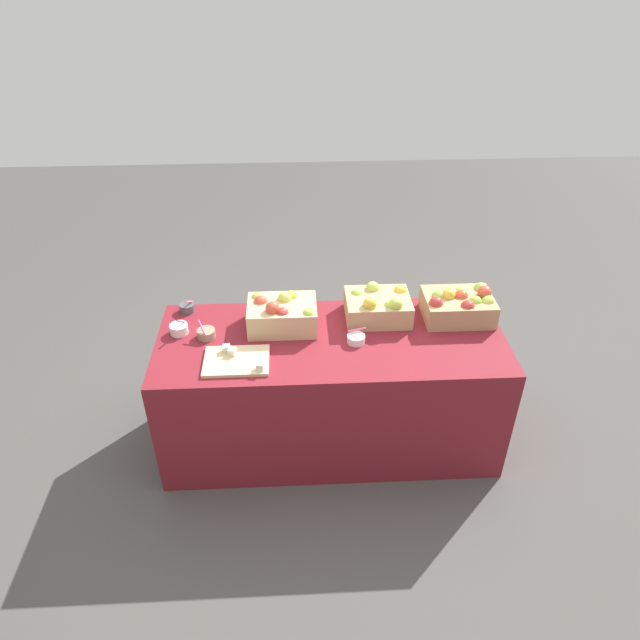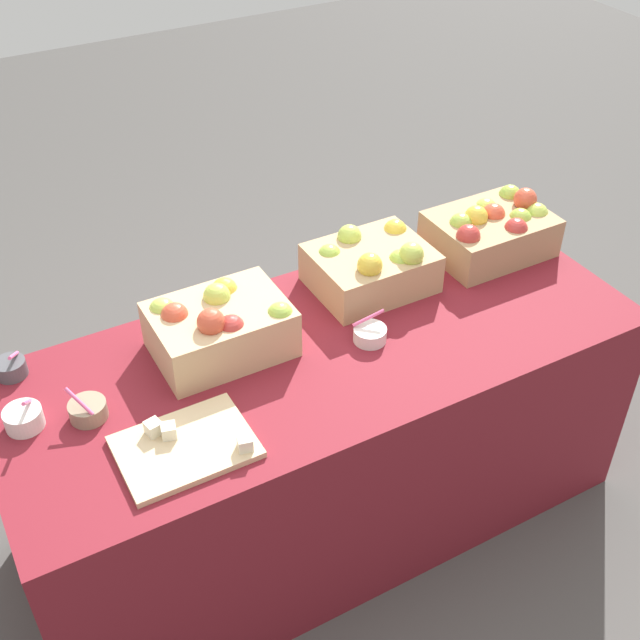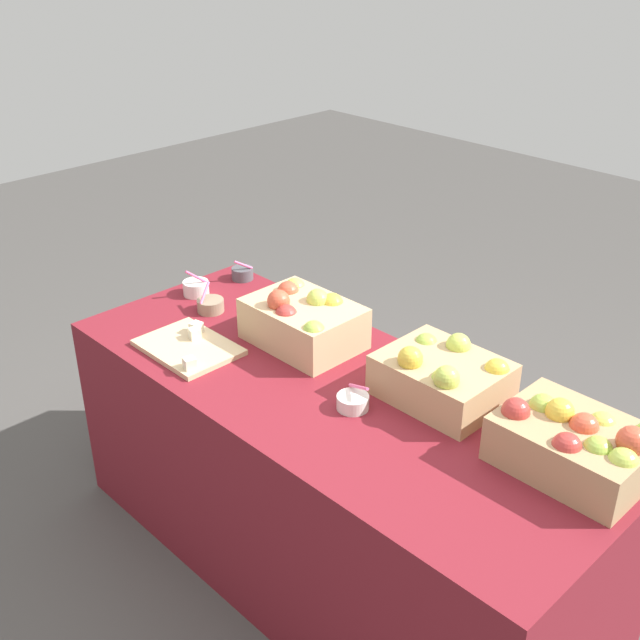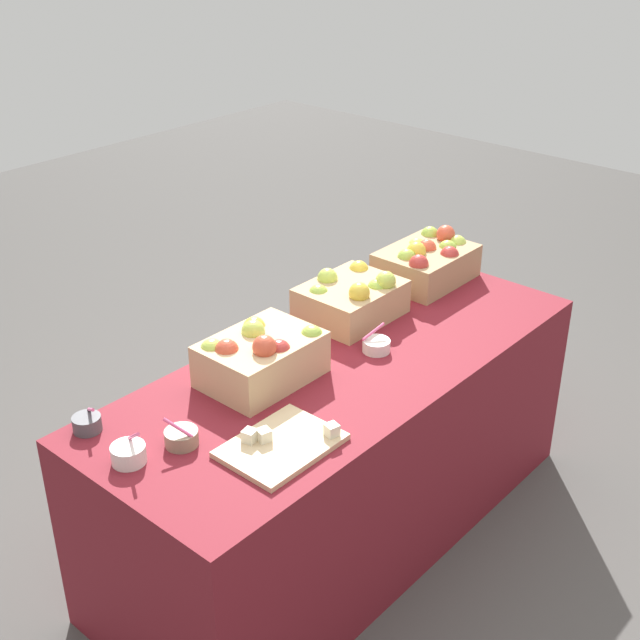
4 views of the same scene
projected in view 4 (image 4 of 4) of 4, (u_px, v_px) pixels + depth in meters
ground_plane at (340, 528)px, 3.25m from camera, size 10.00×10.00×0.00m
table at (341, 449)px, 3.07m from camera, size 1.90×0.76×0.74m
apple_crate_left at (427, 261)px, 3.45m from camera, size 0.39×0.29×0.20m
apple_crate_middle at (351, 298)px, 3.17m from camera, size 0.36×0.29×0.18m
apple_crate_right at (261, 356)px, 2.76m from camera, size 0.38×0.27×0.20m
cutting_board_front at (281, 444)px, 2.46m from camera, size 0.33×0.25×0.06m
sample_bowl_near at (376, 345)px, 2.95m from camera, size 0.10×0.10×0.09m
sample_bowl_mid at (87, 423)px, 2.53m from camera, size 0.09×0.09×0.09m
sample_bowl_far at (129, 454)px, 2.39m from camera, size 0.10×0.10×0.12m
sample_bowl_extra at (181, 437)px, 2.47m from camera, size 0.10×0.10×0.10m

